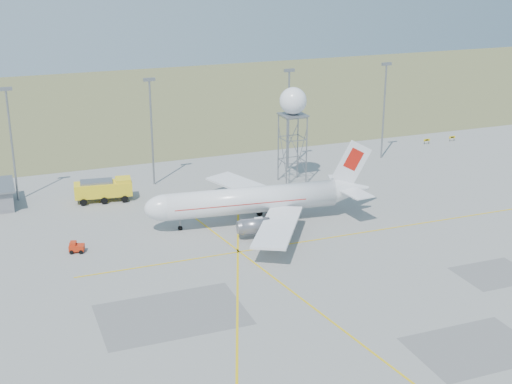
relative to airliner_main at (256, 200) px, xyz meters
name	(u,v)px	position (x,y,z in m)	size (l,w,h in m)	color
ground	(374,343)	(-0.85, -40.10, -4.00)	(400.00, 400.00, 0.00)	#9A9A95
grass_strip	(128,104)	(-0.85, 99.90, -3.98)	(400.00, 120.00, 0.03)	olive
mast_a	(11,135)	(-35.85, 25.90, 8.08)	(2.20, 0.50, 20.50)	gray
mast_b	(151,123)	(-10.85, 25.90, 8.08)	(2.20, 0.50, 20.50)	gray
mast_c	(289,111)	(17.15, 25.90, 8.08)	(2.20, 0.50, 20.50)	gray
mast_d	(384,103)	(39.15, 25.90, 8.08)	(2.20, 0.50, 20.50)	gray
taxi_sign_near	(427,140)	(54.75, 31.90, -3.11)	(1.60, 0.17, 1.20)	black
taxi_sign_far	(452,137)	(61.75, 31.90, -3.11)	(1.60, 0.17, 1.20)	black
airliner_main	(256,200)	(0.00, 0.00, 0.00)	(38.29, 37.04, 13.04)	white
radar_tower	(293,130)	(14.34, 17.57, 6.40)	(5.12, 5.12, 18.52)	gray
fire_truck	(105,190)	(-21.22, 19.87, -2.06)	(10.44, 5.08, 4.04)	yellow
baggage_tug	(76,248)	(-29.24, -1.39, -3.35)	(2.50, 2.26, 1.69)	red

